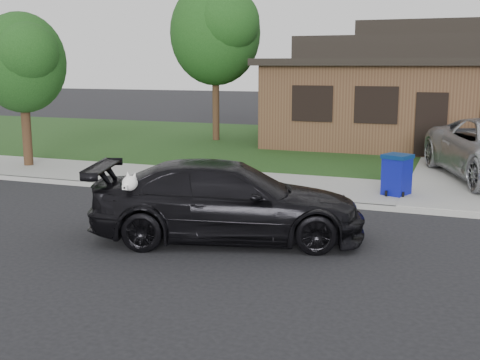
% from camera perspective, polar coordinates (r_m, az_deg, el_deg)
% --- Properties ---
extents(ground, '(120.00, 120.00, 0.00)m').
position_cam_1_polar(ground, '(11.34, -6.75, -5.37)').
color(ground, black).
rests_on(ground, ground).
extents(sidewalk, '(60.00, 3.00, 0.12)m').
position_cam_1_polar(sidewalk, '(15.81, 1.55, -0.44)').
color(sidewalk, gray).
rests_on(sidewalk, ground).
extents(curb, '(60.00, 0.12, 0.12)m').
position_cam_1_polar(curb, '(14.42, -0.39, -1.53)').
color(curb, gray).
rests_on(curb, ground).
extents(lawn, '(60.00, 13.00, 0.13)m').
position_cam_1_polar(lawn, '(23.42, 7.94, 3.17)').
color(lawn, '#193814').
rests_on(lawn, ground).
extents(sedan, '(5.31, 3.39, 1.43)m').
position_cam_1_polar(sedan, '(10.96, -1.20, -1.99)').
color(sedan, black).
rests_on(sedan, ground).
extents(recycling_bin, '(0.76, 0.76, 0.97)m').
position_cam_1_polar(recycling_bin, '(14.68, 14.64, 0.52)').
color(recycling_bin, navy).
rests_on(recycling_bin, sidewalk).
extents(house, '(12.60, 8.60, 4.65)m').
position_cam_1_polar(house, '(24.70, 18.29, 7.95)').
color(house, '#422B1C').
rests_on(house, ground).
extents(tree_0, '(3.78, 3.60, 6.34)m').
position_cam_1_polar(tree_0, '(24.44, -2.11, 13.96)').
color(tree_0, '#332114').
rests_on(tree_0, ground).
extents(tree_2, '(2.73, 2.60, 4.59)m').
position_cam_1_polar(tree_2, '(19.29, -19.87, 10.56)').
color(tree_2, '#332114').
rests_on(tree_2, ground).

